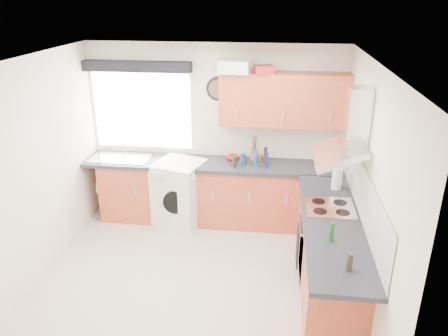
# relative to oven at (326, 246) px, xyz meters

# --- Properties ---
(ground_plane) EXTENTS (3.60, 3.60, 0.00)m
(ground_plane) POSITION_rel_oven_xyz_m (-1.50, -0.30, -0.42)
(ground_plane) COLOR beige
(ceiling) EXTENTS (3.60, 3.60, 0.02)m
(ceiling) POSITION_rel_oven_xyz_m (-1.50, -0.30, 2.08)
(ceiling) COLOR white
(ceiling) RESTS_ON wall_back
(wall_back) EXTENTS (3.60, 0.02, 2.50)m
(wall_back) POSITION_rel_oven_xyz_m (-1.50, 1.50, 0.82)
(wall_back) COLOR silver
(wall_back) RESTS_ON ground_plane
(wall_front) EXTENTS (3.60, 0.02, 2.50)m
(wall_front) POSITION_rel_oven_xyz_m (-1.50, -2.10, 0.82)
(wall_front) COLOR silver
(wall_front) RESTS_ON ground_plane
(wall_left) EXTENTS (0.02, 3.60, 2.50)m
(wall_left) POSITION_rel_oven_xyz_m (-3.30, -0.30, 0.82)
(wall_left) COLOR silver
(wall_left) RESTS_ON ground_plane
(wall_right) EXTENTS (0.02, 3.60, 2.50)m
(wall_right) POSITION_rel_oven_xyz_m (0.30, -0.30, 0.82)
(wall_right) COLOR silver
(wall_right) RESTS_ON ground_plane
(window) EXTENTS (1.40, 0.02, 1.10)m
(window) POSITION_rel_oven_xyz_m (-2.55, 1.49, 1.12)
(window) COLOR silver
(window) RESTS_ON wall_back
(window_blind) EXTENTS (1.50, 0.18, 0.14)m
(window_blind) POSITION_rel_oven_xyz_m (-2.55, 1.40, 1.76)
(window_blind) COLOR black
(window_blind) RESTS_ON wall_back
(splashback) EXTENTS (0.01, 3.00, 0.54)m
(splashback) POSITION_rel_oven_xyz_m (0.29, 0.00, 0.75)
(splashback) COLOR white
(splashback) RESTS_ON wall_right
(base_cab_back) EXTENTS (3.00, 0.58, 0.86)m
(base_cab_back) POSITION_rel_oven_xyz_m (-1.60, 1.21, 0.01)
(base_cab_back) COLOR #AA452B
(base_cab_back) RESTS_ON ground_plane
(base_cab_corner) EXTENTS (0.60, 0.60, 0.86)m
(base_cab_corner) POSITION_rel_oven_xyz_m (0.00, 1.20, 0.01)
(base_cab_corner) COLOR #AA452B
(base_cab_corner) RESTS_ON ground_plane
(base_cab_right) EXTENTS (0.58, 2.10, 0.86)m
(base_cab_right) POSITION_rel_oven_xyz_m (0.01, -0.15, 0.01)
(base_cab_right) COLOR #AA452B
(base_cab_right) RESTS_ON ground_plane
(worktop_back) EXTENTS (3.60, 0.62, 0.05)m
(worktop_back) POSITION_rel_oven_xyz_m (-1.50, 1.20, 0.46)
(worktop_back) COLOR #22232A
(worktop_back) RESTS_ON base_cab_back
(worktop_right) EXTENTS (0.62, 2.42, 0.05)m
(worktop_right) POSITION_rel_oven_xyz_m (0.00, -0.30, 0.46)
(worktop_right) COLOR #22232A
(worktop_right) RESTS_ON base_cab_right
(sink) EXTENTS (0.84, 0.46, 0.10)m
(sink) POSITION_rel_oven_xyz_m (-2.83, 1.20, 0.52)
(sink) COLOR silver
(sink) RESTS_ON worktop_back
(oven) EXTENTS (0.56, 0.58, 0.85)m
(oven) POSITION_rel_oven_xyz_m (0.00, 0.00, 0.00)
(oven) COLOR black
(oven) RESTS_ON ground_plane
(hob_plate) EXTENTS (0.52, 0.52, 0.01)m
(hob_plate) POSITION_rel_oven_xyz_m (0.00, 0.00, 0.49)
(hob_plate) COLOR silver
(hob_plate) RESTS_ON worktop_right
(extractor_hood) EXTENTS (0.52, 0.78, 0.66)m
(extractor_hood) POSITION_rel_oven_xyz_m (0.10, -0.00, 1.34)
(extractor_hood) COLOR silver
(extractor_hood) RESTS_ON wall_right
(upper_cabinets) EXTENTS (1.70, 0.35, 0.70)m
(upper_cabinets) POSITION_rel_oven_xyz_m (-0.55, 1.32, 1.38)
(upper_cabinets) COLOR #AA452B
(upper_cabinets) RESTS_ON wall_back
(washing_machine) EXTENTS (0.78, 0.76, 0.92)m
(washing_machine) POSITION_rel_oven_xyz_m (-1.95, 1.10, 0.04)
(washing_machine) COLOR silver
(washing_machine) RESTS_ON ground_plane
(wall_clock) EXTENTS (0.33, 0.04, 0.33)m
(wall_clock) POSITION_rel_oven_xyz_m (-1.45, 1.48, 1.46)
(wall_clock) COLOR black
(wall_clock) RESTS_ON wall_back
(casserole) EXTENTS (0.41, 0.31, 0.16)m
(casserole) POSITION_rel_oven_xyz_m (-1.20, 1.22, 1.81)
(casserole) COLOR silver
(casserole) RESTS_ON upper_cabinets
(storage_box) EXTENTS (0.27, 0.25, 0.10)m
(storage_box) POSITION_rel_oven_xyz_m (-0.83, 1.22, 1.78)
(storage_box) COLOR red
(storage_box) RESTS_ON upper_cabinets
(utensil_pot) EXTENTS (0.12, 0.12, 0.14)m
(utensil_pot) POSITION_rel_oven_xyz_m (-0.93, 1.40, 0.56)
(utensil_pot) COLOR #7B705E
(utensil_pot) RESTS_ON worktop_back
(kitchen_roll) EXTENTS (0.14, 0.14, 0.26)m
(kitchen_roll) POSITION_rel_oven_xyz_m (0.12, 0.53, 0.62)
(kitchen_roll) COLOR silver
(kitchen_roll) RESTS_ON worktop_right
(tomato_cluster) EXTENTS (0.17, 0.17, 0.07)m
(tomato_cluster) POSITION_rel_oven_xyz_m (-1.23, 1.35, 0.52)
(tomato_cluster) COLOR #B1100B
(tomato_cluster) RESTS_ON worktop_back
(jar_0) EXTENTS (0.05, 0.05, 0.24)m
(jar_0) POSITION_rel_oven_xyz_m (-0.77, 1.25, 0.60)
(jar_0) COLOR black
(jar_0) RESTS_ON worktop_back
(jar_1) EXTENTS (0.06, 0.06, 0.09)m
(jar_1) POSITION_rel_oven_xyz_m (-1.05, 1.27, 0.53)
(jar_1) COLOR maroon
(jar_1) RESTS_ON worktop_back
(jar_2) EXTENTS (0.06, 0.06, 0.15)m
(jar_2) POSITION_rel_oven_xyz_m (-1.17, 1.08, 0.56)
(jar_2) COLOR #2C2418
(jar_2) RESTS_ON worktop_back
(jar_3) EXTENTS (0.07, 0.07, 0.16)m
(jar_3) POSITION_rel_oven_xyz_m (-1.06, 1.17, 0.56)
(jar_3) COLOR navy
(jar_3) RESTS_ON worktop_back
(jar_4) EXTENTS (0.05, 0.05, 0.17)m
(jar_4) POSITION_rel_oven_xyz_m (-0.89, 1.14, 0.57)
(jar_4) COLOR #1B4C85
(jar_4) RESTS_ON worktop_back
(jar_5) EXTENTS (0.05, 0.05, 0.20)m
(jar_5) POSITION_rel_oven_xyz_m (-0.74, 1.11, 0.59)
(jar_5) COLOR navy
(jar_5) RESTS_ON worktop_back
(jar_6) EXTENTS (0.06, 0.06, 0.10)m
(jar_6) POSITION_rel_oven_xyz_m (-0.83, 1.33, 0.53)
(jar_6) COLOR brown
(jar_6) RESTS_ON worktop_back
(bottle_0) EXTENTS (0.05, 0.05, 0.16)m
(bottle_0) POSITION_rel_oven_xyz_m (0.04, -1.15, 0.57)
(bottle_0) COLOR #37271E
(bottle_0) RESTS_ON worktop_right
(bottle_1) EXTENTS (0.05, 0.05, 0.20)m
(bottle_1) POSITION_rel_oven_xyz_m (-0.06, -0.70, 0.59)
(bottle_1) COLOR #1A4A1C
(bottle_1) RESTS_ON worktop_right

